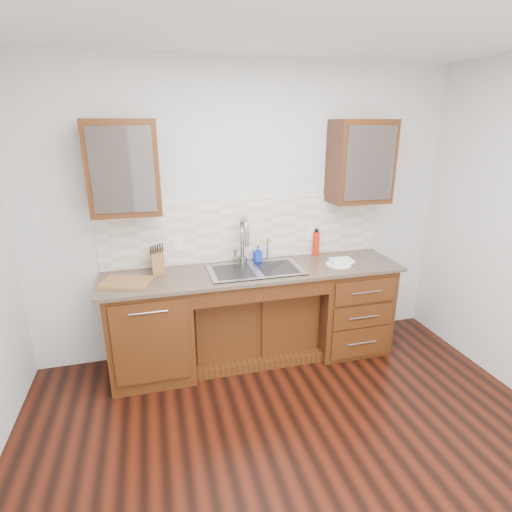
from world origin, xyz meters
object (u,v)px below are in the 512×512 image
object	(u,v)px
soap_bottle	(258,254)
cutting_board	(126,282)
water_bottle	(316,244)
plate	(339,264)
knife_block	(158,262)

from	to	relation	value
soap_bottle	cutting_board	size ratio (longest dim) A/B	0.39
water_bottle	plate	xyz separation A→B (m)	(0.09, -0.34, -0.11)
knife_block	cutting_board	xyz separation A→B (m)	(-0.26, -0.20, -0.09)
knife_block	plate	bearing A→B (deg)	-12.12
water_bottle	knife_block	world-z (taller)	water_bottle
soap_bottle	plate	world-z (taller)	soap_bottle
water_bottle	plate	size ratio (longest dim) A/B	1.01
plate	knife_block	bearing A→B (deg)	171.20
soap_bottle	cutting_board	xyz separation A→B (m)	(-1.19, -0.25, -0.07)
plate	cutting_board	xyz separation A→B (m)	(-1.89, 0.05, 0.00)
soap_bottle	plate	xyz separation A→B (m)	(0.70, -0.30, -0.07)
plate	soap_bottle	bearing A→B (deg)	157.15
soap_bottle	plate	size ratio (longest dim) A/B	0.66
soap_bottle	water_bottle	world-z (taller)	water_bottle
knife_block	cutting_board	size ratio (longest dim) A/B	0.48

